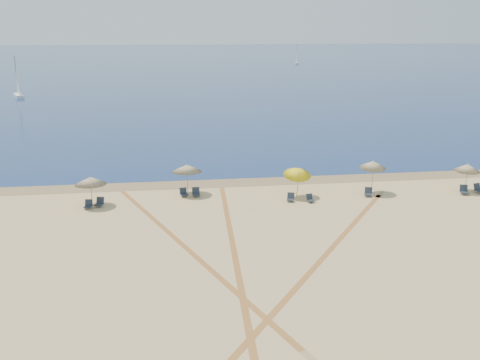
# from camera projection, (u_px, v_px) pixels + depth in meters

# --- Properties ---
(ground) EXTENTS (160.00, 160.00, 0.00)m
(ground) POSITION_uv_depth(u_px,v_px,m) (306.00, 341.00, 22.14)
(ground) COLOR tan
(ground) RESTS_ON ground
(ocean) EXTENTS (500.00, 500.00, 0.00)m
(ocean) POSITION_uv_depth(u_px,v_px,m) (177.00, 58.00, 236.65)
(ocean) COLOR #0C2151
(ocean) RESTS_ON ground
(wet_sand) EXTENTS (500.00, 500.00, 0.00)m
(wet_sand) POSITION_uv_depth(u_px,v_px,m) (234.00, 182.00, 45.02)
(wet_sand) COLOR olive
(wet_sand) RESTS_ON ground
(umbrella_1) EXTENTS (2.26, 2.27, 2.23)m
(umbrella_1) POSITION_uv_depth(u_px,v_px,m) (91.00, 181.00, 38.51)
(umbrella_1) COLOR gray
(umbrella_1) RESTS_ON ground
(umbrella_2) EXTENTS (2.35, 2.36, 2.42)m
(umbrella_2) POSITION_uv_depth(u_px,v_px,m) (187.00, 168.00, 41.23)
(umbrella_2) COLOR gray
(umbrella_2) RESTS_ON ground
(umbrella_3) EXTENTS (2.10, 2.17, 2.57)m
(umbrella_3) POSITION_uv_depth(u_px,v_px,m) (297.00, 172.00, 40.49)
(umbrella_3) COLOR gray
(umbrella_3) RESTS_ON ground
(umbrella_4) EXTENTS (2.05, 2.09, 2.67)m
(umbrella_4) POSITION_uv_depth(u_px,v_px,m) (373.00, 165.00, 41.42)
(umbrella_4) COLOR gray
(umbrella_4) RESTS_ON ground
(umbrella_5) EXTENTS (1.96, 1.99, 2.29)m
(umbrella_5) POSITION_uv_depth(u_px,v_px,m) (467.00, 168.00, 41.90)
(umbrella_5) COLOR gray
(umbrella_5) RESTS_ON ground
(chair_2) EXTENTS (0.60, 0.68, 0.63)m
(chair_2) POSITION_uv_depth(u_px,v_px,m) (88.00, 205.00, 38.37)
(chair_2) COLOR #1B222B
(chair_2) RESTS_ON ground
(chair_3) EXTENTS (0.74, 0.80, 0.68)m
(chair_3) POSITION_uv_depth(u_px,v_px,m) (100.00, 203.00, 38.76)
(chair_3) COLOR #1B222B
(chair_3) RESTS_ON ground
(chair_4) EXTENTS (0.68, 0.75, 0.65)m
(chair_4) POSITION_uv_depth(u_px,v_px,m) (184.00, 193.00, 41.12)
(chair_4) COLOR #1B222B
(chair_4) RESTS_ON ground
(chair_5) EXTENTS (0.57, 0.67, 0.69)m
(chair_5) POSITION_uv_depth(u_px,v_px,m) (196.00, 193.00, 41.12)
(chair_5) COLOR #1B222B
(chair_5) RESTS_ON ground
(chair_6) EXTENTS (0.70, 0.76, 0.64)m
(chair_6) POSITION_uv_depth(u_px,v_px,m) (291.00, 198.00, 39.95)
(chair_6) COLOR #1B222B
(chair_6) RESTS_ON ground
(chair_7) EXTENTS (0.64, 0.70, 0.61)m
(chair_7) POSITION_uv_depth(u_px,v_px,m) (310.00, 199.00, 39.76)
(chair_7) COLOR #1B222B
(chair_7) RESTS_ON ground
(chair_8) EXTENTS (0.77, 0.82, 0.67)m
(chair_8) POSITION_uv_depth(u_px,v_px,m) (368.00, 192.00, 41.17)
(chair_8) COLOR #1B222B
(chair_8) RESTS_ON ground
(chair_9) EXTENTS (0.74, 0.82, 0.72)m
(chair_9) POSITION_uv_depth(u_px,v_px,m) (464.00, 190.00, 41.63)
(chair_9) COLOR #1B222B
(chair_9) RESTS_ON ground
(chair_10) EXTENTS (0.76, 0.83, 0.72)m
(chair_10) POSITION_uv_depth(u_px,v_px,m) (478.00, 189.00, 42.05)
(chair_10) COLOR #1B222B
(chair_10) RESTS_ON ground
(sailboat_0) EXTENTS (3.03, 5.27, 7.65)m
(sailboat_0) POSITION_uv_depth(u_px,v_px,m) (18.00, 85.00, 100.11)
(sailboat_0) COLOR white
(sailboat_0) RESTS_ON ocean
(sailboat_1) EXTENTS (2.13, 4.89, 7.06)m
(sailboat_1) POSITION_uv_depth(u_px,v_px,m) (297.00, 58.00, 194.75)
(sailboat_1) COLOR white
(sailboat_1) RESTS_ON ocean
(tire_tracks) EXTENTS (46.10, 42.52, 0.00)m
(tire_tracks) POSITION_uv_depth(u_px,v_px,m) (242.00, 247.00, 31.62)
(tire_tracks) COLOR tan
(tire_tracks) RESTS_ON ground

